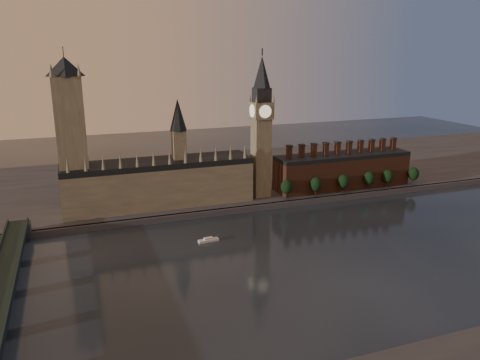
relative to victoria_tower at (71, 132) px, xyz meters
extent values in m
plane|color=black|center=(120.00, -115.00, -59.09)|extent=(900.00, 900.00, 0.00)
cube|color=#49484D|center=(120.00, -25.00, -57.09)|extent=(900.00, 4.00, 4.00)
cube|color=#49484D|center=(120.00, 65.00, -57.09)|extent=(900.00, 180.00, 4.00)
cube|color=gray|center=(55.00, 0.00, -41.09)|extent=(130.00, 30.00, 28.00)
cube|color=black|center=(55.00, 0.00, -25.09)|extent=(130.00, 30.00, 4.00)
cube|color=gray|center=(70.00, 0.00, -15.09)|extent=(9.00, 9.00, 24.00)
cone|color=black|center=(70.00, 0.00, 7.91)|extent=(12.00, 12.00, 22.00)
cone|color=gray|center=(-4.00, -14.00, -18.09)|extent=(2.60, 2.60, 10.00)
cone|color=gray|center=(6.73, -14.00, -18.09)|extent=(2.60, 2.60, 10.00)
cone|color=gray|center=(17.45, -14.00, -18.09)|extent=(2.60, 2.60, 10.00)
cone|color=gray|center=(28.18, -14.00, -18.09)|extent=(2.60, 2.60, 10.00)
cone|color=gray|center=(38.91, -14.00, -18.09)|extent=(2.60, 2.60, 10.00)
cone|color=gray|center=(49.64, -14.00, -18.09)|extent=(2.60, 2.60, 10.00)
cone|color=gray|center=(60.36, -14.00, -18.09)|extent=(2.60, 2.60, 10.00)
cone|color=gray|center=(71.09, -14.00, -18.09)|extent=(2.60, 2.60, 10.00)
cone|color=gray|center=(81.82, -14.00, -18.09)|extent=(2.60, 2.60, 10.00)
cone|color=gray|center=(92.55, -14.00, -18.09)|extent=(2.60, 2.60, 10.00)
cone|color=gray|center=(103.27, -14.00, -18.09)|extent=(2.60, 2.60, 10.00)
cone|color=gray|center=(114.00, -14.00, -18.09)|extent=(2.60, 2.60, 10.00)
cube|color=gray|center=(0.00, 0.00, -10.09)|extent=(18.00, 18.00, 90.00)
cone|color=black|center=(0.00, 0.00, 40.91)|extent=(24.00, 24.00, 12.00)
cylinder|color=#232326|center=(0.00, 0.00, 46.91)|extent=(0.50, 0.50, 12.00)
cone|color=gray|center=(-8.00, -8.00, 38.91)|extent=(3.00, 3.00, 8.00)
cone|color=gray|center=(8.00, -8.00, 38.91)|extent=(3.00, 3.00, 8.00)
cone|color=gray|center=(-8.00, 8.00, 38.91)|extent=(3.00, 3.00, 8.00)
cone|color=gray|center=(8.00, 8.00, 38.91)|extent=(3.00, 3.00, 8.00)
cube|color=gray|center=(130.00, -5.00, -26.09)|extent=(12.00, 12.00, 58.00)
cube|color=gray|center=(130.00, -5.00, 8.91)|extent=(14.00, 14.00, 12.00)
cube|color=#232326|center=(130.00, -5.00, 19.91)|extent=(11.00, 11.00, 10.00)
cone|color=black|center=(130.00, -5.00, 35.91)|extent=(13.00, 13.00, 22.00)
cylinder|color=#232326|center=(130.00, -5.00, 49.41)|extent=(1.00, 1.00, 5.00)
cylinder|color=beige|center=(130.00, -12.20, 8.91)|extent=(9.00, 0.50, 9.00)
cylinder|color=beige|center=(130.00, 2.20, 8.91)|extent=(9.00, 0.50, 9.00)
cylinder|color=beige|center=(122.80, -5.00, 8.91)|extent=(0.50, 9.00, 9.00)
cylinder|color=beige|center=(137.20, -5.00, 8.91)|extent=(0.50, 9.00, 9.00)
cone|color=gray|center=(123.50, -11.50, 17.91)|extent=(2.00, 2.00, 6.00)
cone|color=gray|center=(136.50, -11.50, 17.91)|extent=(2.00, 2.00, 6.00)
cone|color=gray|center=(123.50, 1.50, 17.91)|extent=(2.00, 2.00, 6.00)
cone|color=gray|center=(136.50, 1.50, 17.91)|extent=(2.00, 2.00, 6.00)
cube|color=brown|center=(200.00, -5.00, -43.09)|extent=(110.00, 25.00, 24.00)
cube|color=black|center=(200.00, -5.00, -29.59)|extent=(110.00, 25.00, 3.00)
cube|color=brown|center=(153.00, -5.00, -23.59)|extent=(3.50, 3.50, 9.00)
cube|color=#232326|center=(153.00, -5.00, -18.59)|extent=(4.20, 4.20, 1.00)
cube|color=brown|center=(163.44, -5.00, -23.59)|extent=(3.50, 3.50, 9.00)
cube|color=#232326|center=(163.44, -5.00, -18.59)|extent=(4.20, 4.20, 1.00)
cube|color=brown|center=(173.89, -5.00, -23.59)|extent=(3.50, 3.50, 9.00)
cube|color=#232326|center=(173.89, -5.00, -18.59)|extent=(4.20, 4.20, 1.00)
cube|color=brown|center=(184.33, -5.00, -23.59)|extent=(3.50, 3.50, 9.00)
cube|color=#232326|center=(184.33, -5.00, -18.59)|extent=(4.20, 4.20, 1.00)
cube|color=brown|center=(194.78, -5.00, -23.59)|extent=(3.50, 3.50, 9.00)
cube|color=#232326|center=(194.78, -5.00, -18.59)|extent=(4.20, 4.20, 1.00)
cube|color=brown|center=(205.22, -5.00, -23.59)|extent=(3.50, 3.50, 9.00)
cube|color=#232326|center=(205.22, -5.00, -18.59)|extent=(4.20, 4.20, 1.00)
cube|color=brown|center=(215.67, -5.00, -23.59)|extent=(3.50, 3.50, 9.00)
cube|color=#232326|center=(215.67, -5.00, -18.59)|extent=(4.20, 4.20, 1.00)
cube|color=brown|center=(226.11, -5.00, -23.59)|extent=(3.50, 3.50, 9.00)
cube|color=#232326|center=(226.11, -5.00, -18.59)|extent=(4.20, 4.20, 1.00)
cube|color=brown|center=(236.56, -5.00, -23.59)|extent=(3.50, 3.50, 9.00)
cube|color=#232326|center=(236.56, -5.00, -18.59)|extent=(4.20, 4.20, 1.00)
cube|color=brown|center=(247.00, -5.00, -23.59)|extent=(3.50, 3.50, 9.00)
cube|color=#232326|center=(247.00, -5.00, -18.59)|extent=(4.20, 4.20, 1.00)
cylinder|color=black|center=(144.26, -20.35, -52.09)|extent=(0.80, 0.80, 6.00)
ellipsoid|color=black|center=(144.26, -20.35, -45.59)|extent=(8.60, 8.60, 10.75)
cylinder|color=black|center=(167.78, -21.38, -52.09)|extent=(0.80, 0.80, 6.00)
ellipsoid|color=black|center=(167.78, -21.38, -45.59)|extent=(8.60, 8.60, 10.75)
cylinder|color=black|center=(191.38, -21.39, -52.09)|extent=(0.80, 0.80, 6.00)
ellipsoid|color=black|center=(191.38, -21.39, -45.59)|extent=(8.60, 8.60, 10.75)
cylinder|color=black|center=(215.07, -20.33, -52.09)|extent=(0.80, 0.80, 6.00)
ellipsoid|color=black|center=(215.07, -20.33, -45.59)|extent=(8.60, 8.60, 10.75)
cylinder|color=black|center=(232.42, -20.31, -52.09)|extent=(0.80, 0.80, 6.00)
ellipsoid|color=black|center=(232.42, -20.31, -45.59)|extent=(8.60, 8.60, 10.75)
cylinder|color=black|center=(256.72, -21.17, -52.09)|extent=(0.80, 0.80, 6.00)
ellipsoid|color=black|center=(256.72, -21.17, -45.59)|extent=(8.60, 8.60, 10.75)
cube|color=#1C2B26|center=(-29.50, -120.00, -48.19)|extent=(1.00, 200.00, 1.30)
cube|color=#49484D|center=(-35.00, -25.00, -52.09)|extent=(14.00, 8.00, 6.00)
cylinder|color=#232326|center=(-35.00, -98.00, -55.21)|extent=(8.00, 8.00, 7.75)
cylinder|color=#232326|center=(-35.00, -64.00, -55.21)|extent=(8.00, 8.00, 7.75)
cylinder|color=#232326|center=(-35.00, -30.00, -55.21)|extent=(8.00, 8.00, 7.75)
cube|color=silver|center=(71.10, -67.22, -58.39)|extent=(12.46, 4.45, 1.40)
cube|color=silver|center=(71.10, -67.22, -57.17)|extent=(5.43, 3.03, 1.05)
camera|label=1|loc=(0.83, -316.01, 50.55)|focal=35.00mm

